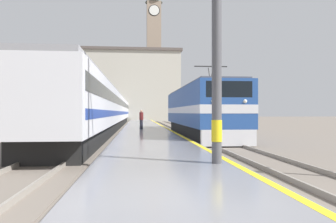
% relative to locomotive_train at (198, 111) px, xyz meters
% --- Properties ---
extents(ground_plane, '(200.00, 200.00, 0.00)m').
position_rel_locomotive_train_xyz_m(ground_plane, '(-3.71, 11.92, -1.85)').
color(ground_plane, '#70665B').
extents(platform, '(4.04, 140.00, 0.34)m').
position_rel_locomotive_train_xyz_m(platform, '(-3.71, 6.92, -1.68)').
color(platform, slate).
rests_on(platform, ground).
extents(rail_track_near, '(2.84, 140.00, 0.16)m').
position_rel_locomotive_train_xyz_m(rail_track_near, '(0.00, 6.92, -1.82)').
color(rail_track_near, '#70665B').
rests_on(rail_track_near, ground).
extents(rail_track_far, '(2.84, 140.00, 0.16)m').
position_rel_locomotive_train_xyz_m(rail_track_far, '(-7.52, 6.92, -1.82)').
color(rail_track_far, '#70665B').
rests_on(rail_track_far, ground).
extents(locomotive_train, '(2.92, 16.18, 4.58)m').
position_rel_locomotive_train_xyz_m(locomotive_train, '(0.00, 0.00, 0.00)').
color(locomotive_train, black).
rests_on(locomotive_train, ground).
extents(passenger_train, '(2.92, 53.46, 3.72)m').
position_rel_locomotive_train_xyz_m(passenger_train, '(-7.52, 12.86, 0.17)').
color(passenger_train, black).
rests_on(passenger_train, ground).
extents(catenary_mast, '(2.58, 0.29, 7.83)m').
position_rel_locomotive_train_xyz_m(catenary_mast, '(-2.20, -14.69, 2.36)').
color(catenary_mast, '#4C4C51').
rests_on(catenary_mast, platform).
extents(person_on_platform, '(0.34, 0.34, 1.64)m').
position_rel_locomotive_train_xyz_m(person_on_platform, '(-4.11, 4.38, -0.66)').
color(person_on_platform, '#23232D').
rests_on(person_on_platform, platform).
extents(clock_tower, '(3.77, 3.77, 28.27)m').
position_rel_locomotive_train_xyz_m(clock_tower, '(-0.82, 47.24, 12.97)').
color(clock_tower, gray).
rests_on(clock_tower, ground).
extents(station_building, '(22.10, 7.38, 13.92)m').
position_rel_locomotive_train_xyz_m(station_building, '(-6.94, 41.00, 5.14)').
color(station_building, '#B7B2A3').
rests_on(station_building, ground).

